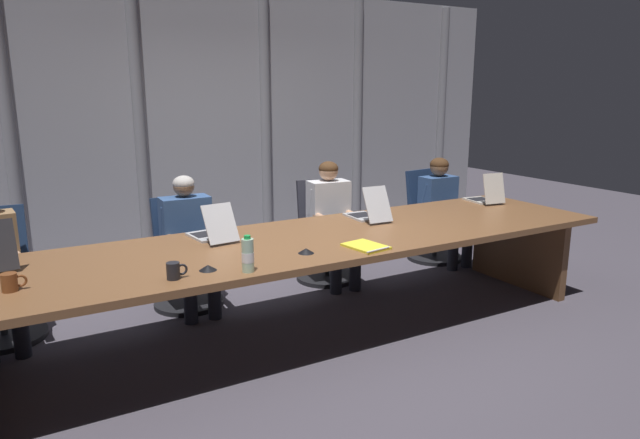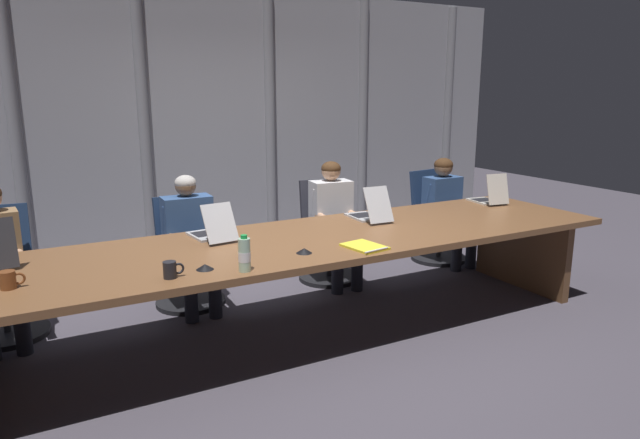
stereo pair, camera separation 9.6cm
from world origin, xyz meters
The scene contains 19 objects.
ground_plane centered at (0.00, 0.00, 0.00)m, with size 15.69×15.69×0.00m, color #47424C.
conference_table centered at (0.00, 0.00, 0.63)m, with size 4.95×1.25×0.76m.
curtain_backdrop centered at (0.00, 2.50, 1.46)m, with size 7.84×0.17×2.91m.
laptop_left_mid centered at (-0.69, 0.34, 0.81)m, with size 0.28×0.48×0.28m.
laptop_center centered at (0.69, 0.31, 0.82)m, with size 0.24×0.48×0.30m.
laptop_right_mid centered at (2.10, 0.34, 0.82)m, with size 0.28×0.41×0.30m.
office_chair_left_end centered at (-2.10, 1.09, 0.36)m, with size 0.60×0.60×0.98m.
office_chair_left_mid centered at (-0.69, 1.09, 0.35)m, with size 0.60×0.60×0.93m.
office_chair_center centered at (0.72, 1.09, 0.36)m, with size 0.60×0.61×0.97m.
office_chair_right_mid centered at (2.09, 1.09, 0.36)m, with size 0.60×0.61×0.97m.
person_left_mid centered at (-0.68, 0.93, 0.65)m, with size 0.42×0.55×1.14m.
person_center centered at (0.71, 0.93, 0.66)m, with size 0.43×0.57×1.18m.
person_right_mid centered at (2.10, 0.93, 0.65)m, with size 0.40×0.55×1.13m.
water_bottle_secondary centered at (-0.75, -0.52, 0.86)m, with size 0.08×0.08×0.23m.
coffee_mug_near centered at (-2.02, -0.18, 0.81)m, with size 0.13×0.09×0.10m.
coffee_mug_far centered at (-1.18, -0.43, 0.81)m, with size 0.13×0.08×0.10m.
conference_mic_left_side centered at (-0.96, -0.37, 0.78)m, with size 0.11×0.11×0.04m, color black.
conference_mic_middle centered at (-0.26, -0.34, 0.78)m, with size 0.11×0.11×0.04m, color black.
spiral_notepad centered at (0.18, -0.43, 0.77)m, with size 0.27×0.34×0.03m.
Camera 1 is at (-2.01, -3.60, 1.85)m, focal length 31.86 mm.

